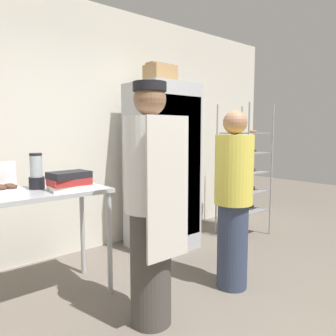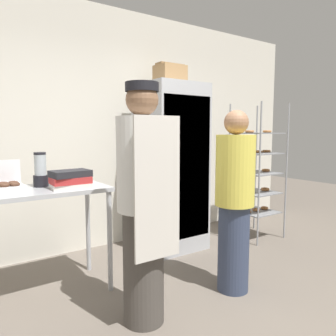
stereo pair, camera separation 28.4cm
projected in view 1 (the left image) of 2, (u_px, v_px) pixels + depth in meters
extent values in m
plane|color=#6B6056|center=(230.00, 327.00, 2.37)|extent=(14.00, 14.00, 0.00)
cube|color=silver|center=(87.00, 129.00, 3.85)|extent=(6.40, 0.12, 2.87)
cube|color=#ADAFB5|center=(162.00, 167.00, 3.91)|extent=(0.69, 0.66, 1.96)
cube|color=#93959B|center=(180.00, 168.00, 3.67)|extent=(0.64, 0.02, 1.60)
cylinder|color=silver|center=(169.00, 167.00, 3.52)|extent=(0.02, 0.02, 0.96)
cylinder|color=#93969B|center=(248.00, 174.00, 4.06)|extent=(0.02, 0.02, 1.76)
cylinder|color=#93969B|center=(272.00, 171.00, 4.40)|extent=(0.02, 0.02, 1.76)
cylinder|color=#93969B|center=(217.00, 170.00, 4.44)|extent=(0.02, 0.02, 1.76)
cylinder|color=#93969B|center=(241.00, 167.00, 4.78)|extent=(0.02, 0.02, 1.76)
cube|color=gray|center=(243.00, 209.00, 4.48)|extent=(0.49, 0.47, 0.01)
torus|color=#AD6B38|center=(235.00, 210.00, 4.37)|extent=(0.10, 0.10, 0.03)
torus|color=#AD6B38|center=(243.00, 208.00, 4.48)|extent=(0.10, 0.10, 0.03)
torus|color=#AD6B38|center=(250.00, 206.00, 4.59)|extent=(0.10, 0.10, 0.03)
cube|color=gray|center=(243.00, 191.00, 4.45)|extent=(0.49, 0.47, 0.01)
torus|color=#AD6B38|center=(236.00, 190.00, 4.34)|extent=(0.11, 0.11, 0.04)
torus|color=#AD6B38|center=(251.00, 188.00, 4.56)|extent=(0.11, 0.11, 0.04)
cube|color=gray|center=(244.00, 172.00, 4.42)|extent=(0.49, 0.47, 0.01)
torus|color=#AD6B38|center=(236.00, 171.00, 4.31)|extent=(0.11, 0.11, 0.03)
torus|color=#AD6B38|center=(251.00, 169.00, 4.53)|extent=(0.11, 0.11, 0.03)
cube|color=gray|center=(244.00, 153.00, 4.39)|extent=(0.49, 0.47, 0.01)
torus|color=#AD6B38|center=(236.00, 152.00, 4.28)|extent=(0.11, 0.11, 0.03)
torus|color=#AD6B38|center=(244.00, 151.00, 4.39)|extent=(0.11, 0.11, 0.03)
torus|color=#AD6B38|center=(252.00, 151.00, 4.50)|extent=(0.11, 0.11, 0.03)
cube|color=gray|center=(245.00, 133.00, 4.36)|extent=(0.49, 0.47, 0.01)
torus|color=#AD6B38|center=(237.00, 131.00, 4.25)|extent=(0.11, 0.11, 0.03)
torus|color=#AD6B38|center=(253.00, 131.00, 4.47)|extent=(0.11, 0.11, 0.03)
cube|color=#ADAFB5|center=(41.00, 193.00, 2.66)|extent=(1.03, 0.60, 0.04)
cylinder|color=#ADAFB5|center=(110.00, 243.00, 2.82)|extent=(0.04, 0.04, 0.89)
cylinder|color=#ADAFB5|center=(83.00, 230.00, 3.21)|extent=(0.04, 0.04, 0.89)
cube|color=white|center=(0.00, 192.00, 2.44)|extent=(0.30, 0.20, 0.05)
torus|color=#513323|center=(1.00, 188.00, 2.41)|extent=(0.08, 0.08, 0.03)
torus|color=#513323|center=(12.00, 187.00, 2.45)|extent=(0.08, 0.08, 0.03)
torus|color=#513323|center=(9.00, 185.00, 2.51)|extent=(0.08, 0.08, 0.03)
cylinder|color=black|center=(37.00, 183.00, 2.72)|extent=(0.13, 0.13, 0.10)
cylinder|color=#B2BCC1|center=(36.00, 166.00, 2.71)|extent=(0.10, 0.10, 0.18)
cylinder|color=black|center=(36.00, 154.00, 2.70)|extent=(0.10, 0.10, 0.02)
cube|color=silver|center=(70.00, 188.00, 2.67)|extent=(0.33, 0.24, 0.04)
cube|color=#B72D2D|center=(69.00, 182.00, 2.67)|extent=(0.32, 0.22, 0.06)
cube|color=#232328|center=(69.00, 175.00, 2.66)|extent=(0.33, 0.23, 0.06)
cube|color=#A87F51|center=(160.00, 75.00, 3.88)|extent=(0.33, 0.27, 0.23)
cube|color=#977249|center=(160.00, 65.00, 3.87)|extent=(0.33, 0.14, 0.02)
cylinder|color=#47423D|center=(151.00, 267.00, 2.38)|extent=(0.30, 0.30, 0.84)
cylinder|color=silver|center=(150.00, 164.00, 2.29)|extent=(0.37, 0.37, 0.67)
sphere|color=brown|center=(150.00, 99.00, 2.24)|extent=(0.23, 0.23, 0.23)
cube|color=beige|center=(168.00, 189.00, 2.16)|extent=(0.35, 0.02, 0.96)
cylinder|color=black|center=(150.00, 87.00, 2.23)|extent=(0.23, 0.23, 0.06)
cylinder|color=#333D56|center=(232.00, 246.00, 2.94)|extent=(0.27, 0.27, 0.77)
cylinder|color=#DBCC4C|center=(234.00, 170.00, 2.86)|extent=(0.34, 0.34, 0.61)
sphere|color=#9E7051|center=(235.00, 123.00, 2.82)|extent=(0.21, 0.21, 0.21)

